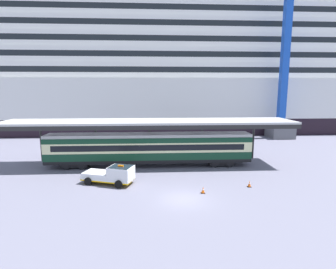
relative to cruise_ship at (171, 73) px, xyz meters
The scene contains 8 objects.
ground_plane 46.59m from the cruise_ship, 92.47° to the right, with size 400.00×400.00×0.00m, color slate.
cruise_ship is the anchor object (origin of this frame).
platform_canopy 34.89m from the cruise_ship, 98.47° to the right, with size 35.70×5.87×5.67m.
train_carriage 36.13m from the cruise_ship, 98.36° to the right, with size 24.97×2.81×4.11m.
service_truck 43.06m from the cruise_ship, 102.10° to the right, with size 5.57×3.57×2.02m.
traffic_cone_near 45.28m from the cruise_ship, 89.94° to the right, with size 0.36×0.36×0.63m.
traffic_cone_mid 44.25m from the cruise_ship, 83.35° to the right, with size 0.36×0.36×0.64m.
dockside_crane 27.08m from the cruise_ship, 35.60° to the right, with size 14.88×4.40×63.20m.
Camera 1 is at (-2.58, -22.15, 9.43)m, focal length 28.78 mm.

